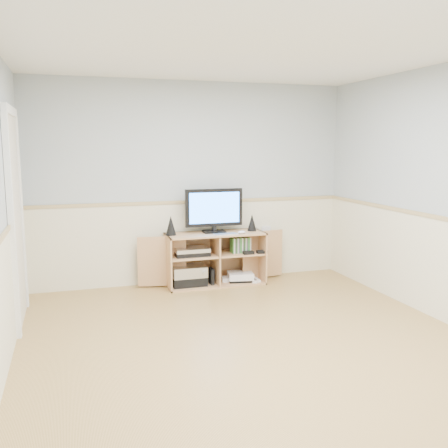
{
  "coord_description": "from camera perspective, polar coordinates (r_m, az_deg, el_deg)",
  "views": [
    {
      "loc": [
        -1.48,
        -3.82,
        1.72
      ],
      "look_at": [
        0.09,
        1.2,
        0.89
      ],
      "focal_mm": 40.0,
      "sensor_mm": 36.0,
      "label": 1
    }
  ],
  "objects": [
    {
      "name": "speaker_right",
      "position": [
        6.31,
        3.22,
        0.17
      ],
      "size": [
        0.11,
        0.11,
        0.21
      ],
      "primitive_type": "cone",
      "color": "black",
      "rests_on": "media_cabinet"
    },
    {
      "name": "wall_outlet",
      "position": [
        6.64,
        4.84,
        -0.77
      ],
      "size": [
        0.12,
        0.03,
        0.12
      ],
      "primitive_type": "cube",
      "color": "white",
      "rests_on": "wall_back"
    },
    {
      "name": "room",
      "position": [
        4.22,
        2.41,
        2.1
      ],
      "size": [
        4.04,
        4.54,
        2.54
      ],
      "color": "tan",
      "rests_on": "ground"
    },
    {
      "name": "game_consoles",
      "position": [
        6.36,
        1.75,
        -6.06
      ],
      "size": [
        0.46,
        0.31,
        0.11
      ],
      "color": "white",
      "rests_on": "media_cabinet"
    },
    {
      "name": "speaker_left",
      "position": [
        6.02,
        -6.09,
        -0.17
      ],
      "size": [
        0.13,
        0.13,
        0.24
      ],
      "primitive_type": "cone",
      "color": "black",
      "rests_on": "media_cabinet"
    },
    {
      "name": "game_cases",
      "position": [
        6.26,
        1.89,
        -2.4
      ],
      "size": [
        0.24,
        0.14,
        0.19
      ],
      "primitive_type": "cube",
      "color": "#3F8C3F",
      "rests_on": "media_cabinet"
    },
    {
      "name": "mouse",
      "position": [
        6.11,
        2.06,
        -0.94
      ],
      "size": [
        0.1,
        0.08,
        0.04
      ],
      "primitive_type": "ellipsoid",
      "rotation": [
        0.0,
        0.0,
        0.16
      ],
      "color": "white",
      "rests_on": "media_cabinet"
    },
    {
      "name": "monitor",
      "position": [
        6.15,
        -1.15,
        1.74
      ],
      "size": [
        0.72,
        0.18,
        0.54
      ],
      "color": "black",
      "rests_on": "media_cabinet"
    },
    {
      "name": "media_cabinet",
      "position": [
        6.27,
        -1.15,
        -3.82
      ],
      "size": [
        1.9,
        0.46,
        0.65
      ],
      "color": "tan",
      "rests_on": "floor"
    },
    {
      "name": "av_components",
      "position": [
        6.16,
        -3.93,
        -5.16
      ],
      "size": [
        0.51,
        0.31,
        0.47
      ],
      "color": "black",
      "rests_on": "media_cabinet"
    },
    {
      "name": "keyboard",
      "position": [
        6.05,
        0.17,
        -1.16
      ],
      "size": [
        0.3,
        0.15,
        0.01
      ],
      "primitive_type": "cube",
      "rotation": [
        0.0,
        0.0,
        0.12
      ],
      "color": "white",
      "rests_on": "media_cabinet"
    }
  ]
}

